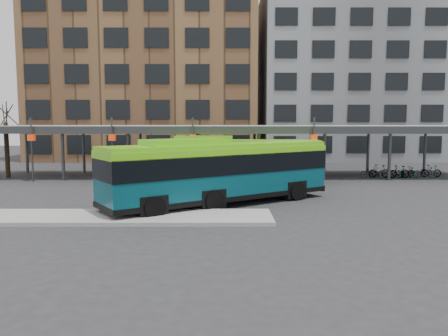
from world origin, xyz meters
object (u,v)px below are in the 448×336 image
tree (7,147)px  bus_rear (232,159)px  bus_front (220,170)px  pedestrian (145,193)px

tree → bus_rear: tree is taller
tree → bus_rear: bearing=-9.9°
bus_front → pedestrian: size_ratio=6.56×
bus_rear → pedestrian: bus_rear is taller
bus_rear → pedestrian: size_ratio=6.67×
tree → pedestrian: 20.00m
tree → bus_front: 20.59m
bus_rear → bus_front: bearing=-94.0°
bus_front → bus_rear: 8.40m
bus_rear → tree: bearing=171.4°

